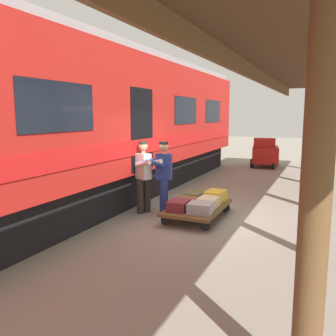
{
  "coord_description": "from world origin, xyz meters",
  "views": [
    {
      "loc": [
        -2.38,
        7.61,
        2.32
      ],
      "look_at": [
        0.79,
        0.57,
        1.15
      ],
      "focal_mm": 37.75,
      "sensor_mm": 36.0,
      "label": 1
    }
  ],
  "objects_px": {
    "suitcase_olive_duffel": "(195,196)",
    "baggage_tug": "(265,153)",
    "suitcase_cream_canvas": "(208,202)",
    "porter_in_overalls": "(163,175)",
    "porter_by_door": "(144,175)",
    "suitcase_yellow_case": "(215,196)",
    "suitcase_gray_aluminum": "(200,208)",
    "train_car": "(91,125)",
    "luggage_cart": "(198,208)",
    "suitcase_burgundy_valise": "(178,205)",
    "suitcase_brown_leather": "(187,201)"
  },
  "relations": [
    {
      "from": "suitcase_olive_duffel",
      "to": "suitcase_cream_canvas",
      "type": "xyz_separation_m",
      "value": [
        -0.5,
        0.53,
        0.01
      ]
    },
    {
      "from": "suitcase_gray_aluminum",
      "to": "suitcase_cream_canvas",
      "type": "relative_size",
      "value": 0.86
    },
    {
      "from": "luggage_cart",
      "to": "suitcase_burgundy_valise",
      "type": "distance_m",
      "value": 0.61
    },
    {
      "from": "suitcase_cream_canvas",
      "to": "porter_in_overalls",
      "type": "distance_m",
      "value": 1.24
    },
    {
      "from": "suitcase_gray_aluminum",
      "to": "baggage_tug",
      "type": "distance_m",
      "value": 9.25
    },
    {
      "from": "suitcase_yellow_case",
      "to": "porter_in_overalls",
      "type": "bearing_deg",
      "value": 24.51
    },
    {
      "from": "luggage_cart",
      "to": "porter_in_overalls",
      "type": "xyz_separation_m",
      "value": [
        0.87,
        -0.02,
        0.69
      ]
    },
    {
      "from": "suitcase_cream_canvas",
      "to": "porter_in_overalls",
      "type": "relative_size",
      "value": 0.33
    },
    {
      "from": "suitcase_olive_duffel",
      "to": "suitcase_cream_canvas",
      "type": "distance_m",
      "value": 0.73
    },
    {
      "from": "suitcase_cream_canvas",
      "to": "porter_by_door",
      "type": "bearing_deg",
      "value": 4.23
    },
    {
      "from": "suitcase_brown_leather",
      "to": "suitcase_gray_aluminum",
      "type": "bearing_deg",
      "value": 133.1
    },
    {
      "from": "suitcase_olive_duffel",
      "to": "suitcase_burgundy_valise",
      "type": "xyz_separation_m",
      "value": [
        0.0,
        1.06,
        0.01
      ]
    },
    {
      "from": "train_car",
      "to": "suitcase_brown_leather",
      "type": "bearing_deg",
      "value": 174.55
    },
    {
      "from": "train_car",
      "to": "suitcase_yellow_case",
      "type": "xyz_separation_m",
      "value": [
        -3.29,
        -0.27,
        -1.65
      ]
    },
    {
      "from": "suitcase_brown_leather",
      "to": "baggage_tug",
      "type": "distance_m",
      "value": 8.73
    },
    {
      "from": "suitcase_burgundy_valise",
      "to": "suitcase_gray_aluminum",
      "type": "bearing_deg",
      "value": -180.0
    },
    {
      "from": "suitcase_cream_canvas",
      "to": "suitcase_yellow_case",
      "type": "relative_size",
      "value": 1.03
    },
    {
      "from": "porter_in_overalls",
      "to": "baggage_tug",
      "type": "relative_size",
      "value": 0.92
    },
    {
      "from": "suitcase_burgundy_valise",
      "to": "porter_by_door",
      "type": "relative_size",
      "value": 0.29
    },
    {
      "from": "suitcase_gray_aluminum",
      "to": "luggage_cart",
      "type": "bearing_deg",
      "value": -64.92
    },
    {
      "from": "suitcase_olive_duffel",
      "to": "suitcase_brown_leather",
      "type": "bearing_deg",
      "value": 90.0
    },
    {
      "from": "train_car",
      "to": "suitcase_cream_canvas",
      "type": "distance_m",
      "value": 3.7
    },
    {
      "from": "luggage_cart",
      "to": "baggage_tug",
      "type": "distance_m",
      "value": 8.72
    },
    {
      "from": "luggage_cart",
      "to": "porter_by_door",
      "type": "distance_m",
      "value": 1.48
    },
    {
      "from": "suitcase_olive_duffel",
      "to": "suitcase_gray_aluminum",
      "type": "distance_m",
      "value": 1.17
    },
    {
      "from": "suitcase_olive_duffel",
      "to": "luggage_cart",
      "type": "bearing_deg",
      "value": 115.08
    },
    {
      "from": "suitcase_burgundy_valise",
      "to": "suitcase_yellow_case",
      "type": "distance_m",
      "value": 1.17
    },
    {
      "from": "suitcase_gray_aluminum",
      "to": "suitcase_brown_leather",
      "type": "height_order",
      "value": "suitcase_gray_aluminum"
    },
    {
      "from": "train_car",
      "to": "suitcase_cream_canvas",
      "type": "bearing_deg",
      "value": 175.37
    },
    {
      "from": "porter_by_door",
      "to": "train_car",
      "type": "bearing_deg",
      "value": -12.37
    },
    {
      "from": "suitcase_olive_duffel",
      "to": "suitcase_burgundy_valise",
      "type": "relative_size",
      "value": 1.29
    },
    {
      "from": "suitcase_brown_leather",
      "to": "baggage_tug",
      "type": "height_order",
      "value": "baggage_tug"
    },
    {
      "from": "porter_in_overalls",
      "to": "suitcase_brown_leather",
      "type": "bearing_deg",
      "value": 178.11
    },
    {
      "from": "luggage_cart",
      "to": "suitcase_gray_aluminum",
      "type": "height_order",
      "value": "suitcase_gray_aluminum"
    },
    {
      "from": "suitcase_burgundy_valise",
      "to": "suitcase_cream_canvas",
      "type": "bearing_deg",
      "value": -133.1
    },
    {
      "from": "suitcase_olive_duffel",
      "to": "suitcase_brown_leather",
      "type": "distance_m",
      "value": 0.53
    },
    {
      "from": "luggage_cart",
      "to": "suitcase_gray_aluminum",
      "type": "distance_m",
      "value": 0.61
    },
    {
      "from": "train_car",
      "to": "luggage_cart",
      "type": "relative_size",
      "value": 8.61
    },
    {
      "from": "porter_by_door",
      "to": "suitcase_gray_aluminum",
      "type": "bearing_deg",
      "value": 164.97
    },
    {
      "from": "suitcase_cream_canvas",
      "to": "porter_by_door",
      "type": "xyz_separation_m",
      "value": [
        1.55,
        0.11,
        0.53
      ]
    },
    {
      "from": "porter_by_door",
      "to": "baggage_tug",
      "type": "relative_size",
      "value": 0.92
    },
    {
      "from": "luggage_cart",
      "to": "suitcase_yellow_case",
      "type": "xyz_separation_m",
      "value": [
        -0.25,
        -0.53,
        0.18
      ]
    },
    {
      "from": "suitcase_olive_duffel",
      "to": "baggage_tug",
      "type": "xyz_separation_m",
      "value": [
        -0.35,
        -8.18,
        0.25
      ]
    },
    {
      "from": "suitcase_yellow_case",
      "to": "baggage_tug",
      "type": "xyz_separation_m",
      "value": [
        0.15,
        -8.18,
        0.21
      ]
    },
    {
      "from": "suitcase_olive_duffel",
      "to": "train_car",
      "type": "bearing_deg",
      "value": 5.43
    },
    {
      "from": "train_car",
      "to": "porter_in_overalls",
      "type": "distance_m",
      "value": 2.46
    },
    {
      "from": "suitcase_cream_canvas",
      "to": "suitcase_brown_leather",
      "type": "distance_m",
      "value": 0.5
    },
    {
      "from": "porter_by_door",
      "to": "suitcase_yellow_case",
      "type": "bearing_deg",
      "value": -157.4
    },
    {
      "from": "suitcase_brown_leather",
      "to": "suitcase_burgundy_valise",
      "type": "xyz_separation_m",
      "value": [
        0.0,
        0.53,
        0.02
      ]
    },
    {
      "from": "suitcase_olive_duffel",
      "to": "baggage_tug",
      "type": "bearing_deg",
      "value": -92.44
    }
  ]
}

